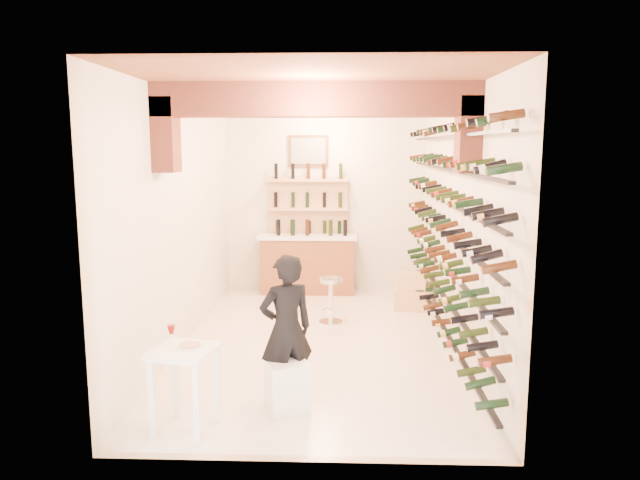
# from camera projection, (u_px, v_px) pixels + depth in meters

# --- Properties ---
(ground) EXTENTS (6.00, 6.00, 0.00)m
(ground) POSITION_uv_depth(u_px,v_px,m) (319.00, 341.00, 7.73)
(ground) COLOR silver
(ground) RESTS_ON ground
(room_shell) EXTENTS (3.52, 6.02, 3.21)m
(room_shell) POSITION_uv_depth(u_px,v_px,m) (318.00, 170.00, 7.12)
(room_shell) COLOR silver
(room_shell) RESTS_ON ground
(wine_rack) EXTENTS (0.32, 5.70, 2.56)m
(wine_rack) POSITION_uv_depth(u_px,v_px,m) (440.00, 225.00, 7.44)
(wine_rack) COLOR black
(wine_rack) RESTS_ON ground
(back_counter) EXTENTS (1.70, 0.62, 1.29)m
(back_counter) POSITION_uv_depth(u_px,v_px,m) (308.00, 262.00, 10.27)
(back_counter) COLOR brown
(back_counter) RESTS_ON ground
(back_shelving) EXTENTS (1.40, 0.31, 2.73)m
(back_shelving) POSITION_uv_depth(u_px,v_px,m) (308.00, 224.00, 10.41)
(back_shelving) COLOR tan
(back_shelving) RESTS_ON ground
(tasting_table) EXTENTS (0.63, 0.63, 0.93)m
(tasting_table) POSITION_uv_depth(u_px,v_px,m) (184.00, 363.00, 5.22)
(tasting_table) COLOR white
(tasting_table) RESTS_ON ground
(white_stool) EXTENTS (0.48, 0.48, 0.47)m
(white_stool) POSITION_uv_depth(u_px,v_px,m) (287.00, 385.00, 5.73)
(white_stool) COLOR white
(white_stool) RESTS_ON ground
(person) EXTENTS (0.65, 0.57, 1.50)m
(person) POSITION_uv_depth(u_px,v_px,m) (286.00, 329.00, 5.78)
(person) COLOR black
(person) RESTS_ON ground
(chrome_barstool) EXTENTS (0.34, 0.34, 0.67)m
(chrome_barstool) POSITION_uv_depth(u_px,v_px,m) (331.00, 297.00, 8.48)
(chrome_barstool) COLOR silver
(chrome_barstool) RESTS_ON ground
(crate_lower) EXTENTS (0.59, 0.45, 0.33)m
(crate_lower) POSITION_uv_depth(u_px,v_px,m) (412.00, 299.00, 9.25)
(crate_lower) COLOR tan
(crate_lower) RESTS_ON ground
(crate_upper) EXTENTS (0.49, 0.39, 0.25)m
(crate_upper) POSITION_uv_depth(u_px,v_px,m) (412.00, 281.00, 9.20)
(crate_upper) COLOR tan
(crate_upper) RESTS_ON crate_lower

